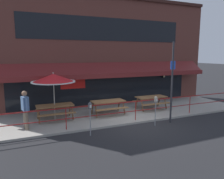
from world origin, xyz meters
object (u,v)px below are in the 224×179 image
parking_meter_far (156,102)px  parking_meter_near (90,109)px  picnic_table_left (55,108)px  street_sign_pole (172,82)px  picnic_table_centre (108,103)px  pedestrian_walking (25,108)px  patio_umbrella_left (53,78)px  picnic_table_right (151,99)px

parking_meter_far → parking_meter_near: bearing=179.7°
picnic_table_left → street_sign_pole: bearing=-24.6°
parking_meter_near → street_sign_pole: street_sign_pole is taller
picnic_table_centre → parking_meter_far: 2.82m
parking_meter_near → parking_meter_far: (3.19, -0.02, 0.00)m
pedestrian_walking → parking_meter_near: size_ratio=1.20×
patio_umbrella_left → parking_meter_near: size_ratio=1.67×
parking_meter_near → picnic_table_left: bearing=112.6°
picnic_table_left → parking_meter_far: parking_meter_far is taller
picnic_table_centre → patio_umbrella_left: 3.18m
picnic_table_right → patio_umbrella_left: (-5.61, 0.17, 1.47)m
picnic_table_left → picnic_table_centre: size_ratio=1.00×
pedestrian_walking → street_sign_pole: street_sign_pole is taller
picnic_table_centre → picnic_table_right: size_ratio=1.00×
street_sign_pole → picnic_table_left: bearing=155.4°
pedestrian_walking → patio_umbrella_left: bearing=37.5°
parking_meter_near → parking_meter_far: same height
patio_umbrella_left → parking_meter_far: (4.23, -2.63, -1.03)m
picnic_table_left → parking_meter_near: bearing=-67.4°
parking_meter_near → picnic_table_centre: bearing=53.3°
picnic_table_right → parking_meter_near: 5.21m
picnic_table_right → pedestrian_walking: bearing=-172.7°
picnic_table_left → picnic_table_right: size_ratio=1.00×
pedestrian_walking → parking_meter_far: bearing=-15.6°
picnic_table_right → parking_meter_far: (-1.38, -2.46, 0.44)m
parking_meter_near → street_sign_pole: (4.18, 0.11, 0.88)m
picnic_table_centre → street_sign_pole: street_sign_pole is taller
picnic_table_left → patio_umbrella_left: size_ratio=0.76×
picnic_table_centre → street_sign_pole: 3.56m
street_sign_pole → picnic_table_centre: bearing=136.7°
picnic_table_left → pedestrian_walking: 1.72m
parking_meter_near → street_sign_pole: size_ratio=0.36×
picnic_table_right → parking_meter_near: size_ratio=1.27×
picnic_table_left → parking_meter_near: parking_meter_near is taller
parking_meter_far → street_sign_pole: bearing=7.2°
picnic_table_left → parking_meter_far: 4.94m
pedestrian_walking → street_sign_pole: (6.60, -1.44, 0.97)m
patio_umbrella_left → street_sign_pole: 5.79m
picnic_table_right → parking_meter_far: size_ratio=1.27×
picnic_table_right → street_sign_pole: size_ratio=0.46×
picnic_table_right → pedestrian_walking: pedestrian_walking is taller
picnic_table_centre → parking_meter_far: (1.42, -2.39, 0.44)m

